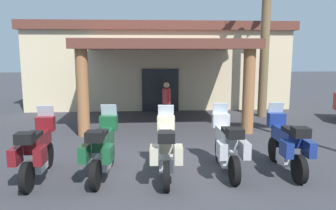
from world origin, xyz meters
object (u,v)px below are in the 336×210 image
Objects in this scene: motorcycle_maroon at (37,150)px; motorcycle_silver at (227,145)px; motorcycle_cream at (166,149)px; motorcycle_green at (102,148)px; motorcycle_blue at (287,144)px; pedestrian at (167,100)px; palm_tree_near_portico at (266,20)px; motel_building at (158,64)px.

motorcycle_silver is (4.47, 0.20, 0.00)m from motorcycle_maroon.
motorcycle_green is at bearing 86.84° from motorcycle_cream.
motorcycle_green is 1.00× the size of motorcycle_silver.
motorcycle_green is at bearing 91.97° from motorcycle_blue.
motorcycle_cream is at bearing 99.42° from motorcycle_silver.
palm_tree_near_portico is (4.45, 1.65, 3.31)m from pedestrian.
pedestrian is 5.78m from palm_tree_near_portico.
palm_tree_near_portico reaches higher than motorcycle_silver.
motorcycle_silver is at bearing 90.94° from motorcycle_blue.
motorcycle_maroon is 2.98m from motorcycle_cream.
motorcycle_maroon and motorcycle_blue have the same top height.
motorcycle_cream is 5.70m from pedestrian.
motorcycle_green is 10.17m from palm_tree_near_portico.
pedestrian is at bearing -0.54° from motorcycle_cream.
motorcycle_cream is (2.98, -0.06, 0.00)m from motorcycle_maroon.
palm_tree_near_portico is (1.72, 7.06, 3.62)m from motorcycle_blue.
motorcycle_blue is 1.27× the size of pedestrian.
motel_building is 5.85m from pedestrian.
palm_tree_near_portico is (3.21, 7.08, 3.62)m from motorcycle_silver.
pedestrian is (-2.72, 5.41, 0.31)m from motorcycle_blue.
motorcycle_cream is 1.27× the size of pedestrian.
motorcycle_green is 0.34× the size of palm_tree_near_portico.
pedestrian is (3.24, 5.63, 0.31)m from motorcycle_maroon.
motorcycle_maroon is at bearing 92.25° from motorcycle_blue.
motorcycle_silver is (2.98, 0.12, 0.00)m from motorcycle_green.
motorcycle_silver is 1.49m from motorcycle_blue.
motel_building reaches higher than motorcycle_maroon.
motorcycle_green is 5.83m from pedestrian.
motorcycle_maroon is 6.50m from pedestrian.
pedestrian is (1.75, 5.55, 0.31)m from motorcycle_green.
palm_tree_near_portico is (7.69, 7.28, 3.62)m from motorcycle_maroon.
motorcycle_silver is at bearing -88.88° from motorcycle_maroon.
motorcycle_green is 1.00× the size of motorcycle_cream.
motorcycle_maroon is at bearing -136.54° from palm_tree_near_portico.
motorcycle_green is at bearing 91.94° from motorcycle_silver.
palm_tree_near_portico reaches higher than motorcycle_cream.
palm_tree_near_portico is (6.19, 7.21, 3.62)m from motorcycle_green.
motel_building is at bearing -3.41° from motorcycle_green.
motorcycle_blue is 6.06m from pedestrian.
motorcycle_cream and motorcycle_blue have the same top height.
motorcycle_silver is 0.34× the size of palm_tree_near_portico.
motorcycle_green and motorcycle_silver have the same top height.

